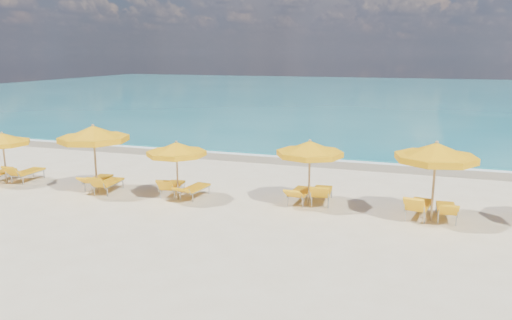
% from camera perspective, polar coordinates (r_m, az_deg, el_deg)
% --- Properties ---
extents(ground_plane, '(120.00, 120.00, 0.00)m').
position_cam_1_polar(ground_plane, '(17.40, -1.57, -4.86)').
color(ground_plane, beige).
extents(ocean, '(120.00, 80.00, 0.30)m').
position_cam_1_polar(ocean, '(64.08, 13.35, 7.32)').
color(ocean, '#16727C').
rests_on(ocean, ground).
extents(wet_sand_band, '(120.00, 2.60, 0.01)m').
position_cam_1_polar(wet_sand_band, '(24.26, 4.40, 0.03)').
color(wet_sand_band, tan).
rests_on(wet_sand_band, ground).
extents(foam_line, '(120.00, 1.20, 0.03)m').
position_cam_1_polar(foam_line, '(25.02, 4.85, 0.39)').
color(foam_line, white).
rests_on(foam_line, ground).
extents(whitecap_near, '(14.00, 0.36, 0.05)m').
position_cam_1_polar(whitecap_near, '(35.03, -1.31, 3.83)').
color(whitecap_near, white).
rests_on(whitecap_near, ground).
extents(whitecap_far, '(18.00, 0.30, 0.05)m').
position_cam_1_polar(whitecap_far, '(40.02, 21.60, 4.02)').
color(whitecap_far, white).
rests_on(whitecap_far, ground).
extents(umbrella_1, '(2.54, 2.54, 2.08)m').
position_cam_1_polar(umbrella_1, '(21.85, -27.00, 2.11)').
color(umbrella_1, tan).
rests_on(umbrella_1, ground).
extents(umbrella_2, '(2.85, 2.85, 2.57)m').
position_cam_1_polar(umbrella_2, '(19.02, -18.08, 2.80)').
color(umbrella_2, tan).
rests_on(umbrella_2, ground).
extents(umbrella_3, '(2.70, 2.70, 2.12)m').
position_cam_1_polar(umbrella_3, '(17.52, -9.08, 1.19)').
color(umbrella_3, tan).
rests_on(umbrella_3, ground).
extents(umbrella_4, '(2.48, 2.48, 2.28)m').
position_cam_1_polar(umbrella_4, '(16.70, 6.17, 1.24)').
color(umbrella_4, tan).
rests_on(umbrella_4, ground).
extents(umbrella_5, '(2.88, 2.88, 2.51)m').
position_cam_1_polar(umbrella_5, '(15.97, 19.88, 0.78)').
color(umbrella_5, tan).
rests_on(umbrella_5, ground).
extents(lounger_1_left, '(0.82, 1.76, 0.75)m').
position_cam_1_polar(lounger_1_left, '(22.65, -27.16, -1.65)').
color(lounger_1_left, '#A5A8AD').
rests_on(lounger_1_left, ground).
extents(lounger_1_right, '(0.65, 1.79, 0.85)m').
position_cam_1_polar(lounger_1_right, '(22.17, -24.67, -1.64)').
color(lounger_1_right, '#A5A8AD').
rests_on(lounger_1_right, ground).
extents(lounger_2_left, '(0.76, 1.81, 0.69)m').
position_cam_1_polar(lounger_2_left, '(20.05, -17.59, -2.51)').
color(lounger_2_left, '#A5A8AD').
rests_on(lounger_2_left, ground).
extents(lounger_2_right, '(0.72, 1.76, 0.82)m').
position_cam_1_polar(lounger_2_right, '(19.37, -16.52, -2.93)').
color(lounger_2_right, '#A5A8AD').
rests_on(lounger_2_right, ground).
extents(lounger_3_left, '(0.81, 1.72, 0.82)m').
position_cam_1_polar(lounger_3_left, '(18.45, -9.53, -3.34)').
color(lounger_3_left, '#A5A8AD').
rests_on(lounger_3_left, ground).
extents(lounger_3_right, '(0.77, 1.81, 0.64)m').
position_cam_1_polar(lounger_3_right, '(18.02, -7.05, -3.67)').
color(lounger_3_right, '#A5A8AD').
rests_on(lounger_3_right, ground).
extents(lounger_4_left, '(0.67, 1.82, 0.73)m').
position_cam_1_polar(lounger_4_left, '(17.40, 5.03, -4.16)').
color(lounger_4_left, '#A5A8AD').
rests_on(lounger_4_left, ground).
extents(lounger_4_right, '(0.78, 1.89, 0.86)m').
position_cam_1_polar(lounger_4_right, '(17.43, 7.52, -4.14)').
color(lounger_4_right, '#A5A8AD').
rests_on(lounger_4_right, ground).
extents(lounger_5_left, '(0.93, 1.91, 0.91)m').
position_cam_1_polar(lounger_5_left, '(16.62, 18.10, -5.45)').
color(lounger_5_left, '#A5A8AD').
rests_on(lounger_5_left, ground).
extents(lounger_5_right, '(0.63, 1.72, 0.78)m').
position_cam_1_polar(lounger_5_right, '(16.67, 20.89, -5.69)').
color(lounger_5_right, '#A5A8AD').
rests_on(lounger_5_right, ground).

